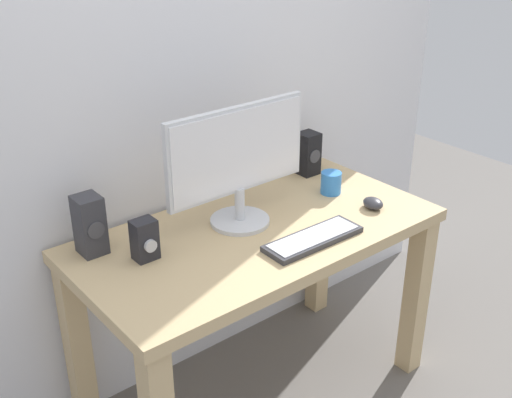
{
  "coord_description": "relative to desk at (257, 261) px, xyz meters",
  "views": [
    {
      "loc": [
        -1.26,
        -1.54,
        1.84
      ],
      "look_at": [
        -0.01,
        0.0,
        0.88
      ],
      "focal_mm": 44.52,
      "sensor_mm": 36.0,
      "label": 1
    }
  ],
  "objects": [
    {
      "name": "audio_controller",
      "position": [
        -0.41,
        0.07,
        0.21
      ],
      "size": [
        0.08,
        0.07,
        0.14
      ],
      "color": "#232328",
      "rests_on": "desk"
    },
    {
      "name": "coffee_mug",
      "position": [
        0.42,
        0.05,
        0.18
      ],
      "size": [
        0.08,
        0.08,
        0.09
      ],
      "primitive_type": "cylinder",
      "color": "#337FD8",
      "rests_on": "desk"
    },
    {
      "name": "wall_back",
      "position": [
        0.0,
        0.38,
        0.88
      ],
      "size": [
        2.71,
        0.04,
        3.0
      ],
      "primitive_type": "cube",
      "color": "silver",
      "rests_on": "ground_plane"
    },
    {
      "name": "desk",
      "position": [
        0.0,
        0.0,
        0.0
      ],
      "size": [
        1.32,
        0.67,
        0.76
      ],
      "color": "tan",
      "rests_on": "ground_plane"
    },
    {
      "name": "speaker_left",
      "position": [
        -0.53,
        0.22,
        0.24
      ],
      "size": [
        0.08,
        0.09,
        0.2
      ],
      "color": "#333338",
      "rests_on": "desk"
    },
    {
      "name": "monitor",
      "position": [
        -0.02,
        0.08,
        0.38
      ],
      "size": [
        0.57,
        0.22,
        0.44
      ],
      "color": "silver",
      "rests_on": "desk"
    },
    {
      "name": "speaker_right",
      "position": [
        0.48,
        0.25,
        0.23
      ],
      "size": [
        0.08,
        0.09,
        0.18
      ],
      "color": "black",
      "rests_on": "desk"
    },
    {
      "name": "keyboard_primary",
      "position": [
        0.09,
        -0.19,
        0.15
      ],
      "size": [
        0.37,
        0.13,
        0.02
      ],
      "color": "#333338",
      "rests_on": "desk"
    },
    {
      "name": "mouse",
      "position": [
        0.45,
        -0.15,
        0.16
      ],
      "size": [
        0.09,
        0.1,
        0.04
      ],
      "primitive_type": "ellipsoid",
      "rotation": [
        0.0,
        0.0,
        -0.22
      ],
      "color": "#333338",
      "rests_on": "desk"
    },
    {
      "name": "ground_plane",
      "position": [
        0.0,
        0.0,
        -0.62
      ],
      "size": [
        6.0,
        6.0,
        0.0
      ],
      "primitive_type": "plane",
      "color": "slate"
    }
  ]
}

